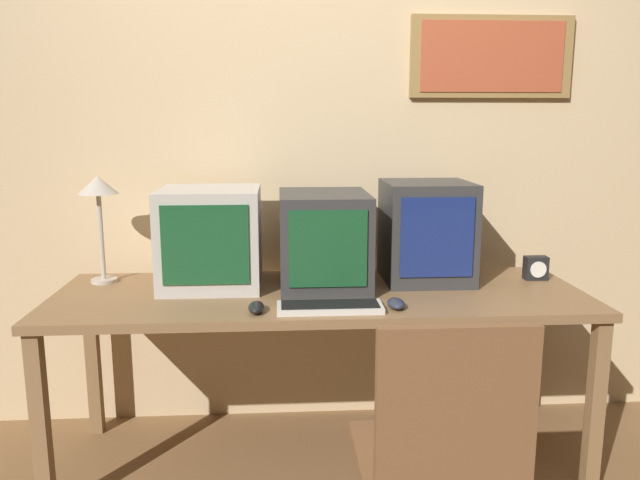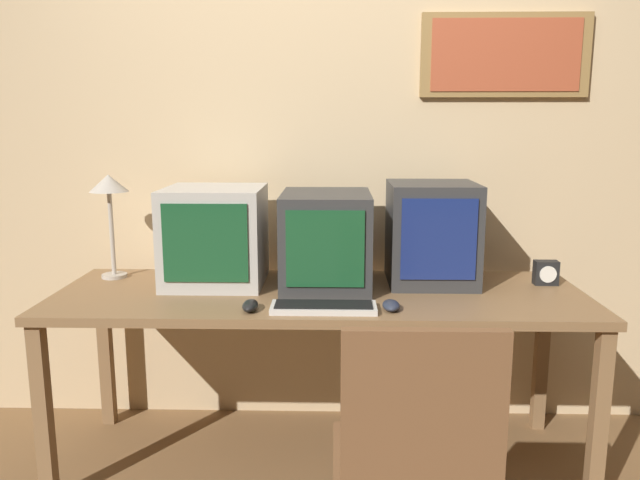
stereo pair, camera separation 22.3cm
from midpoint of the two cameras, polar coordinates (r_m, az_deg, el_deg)
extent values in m
cube|color=#D1B284|center=(2.97, -2.79, 7.91)|extent=(8.00, 0.05, 2.60)
cube|color=olive|center=(3.07, 13.36, 15.99)|extent=(0.76, 0.02, 0.37)
cube|color=#AD4C2D|center=(3.06, 13.43, 16.01)|extent=(0.67, 0.01, 0.32)
cube|color=olive|center=(2.58, -2.49, -5.15)|extent=(2.17, 0.75, 0.04)
cube|color=olive|center=(2.61, -26.54, -15.08)|extent=(0.06, 0.06, 0.72)
cube|color=olive|center=(2.65, 21.61, -14.28)|extent=(0.06, 0.06, 0.72)
cube|color=olive|center=(3.17, -22.00, -10.11)|extent=(0.06, 0.06, 0.72)
cube|color=olive|center=(3.20, 16.61, -9.54)|extent=(0.06, 0.06, 0.72)
cube|color=#B7B2A8|center=(2.69, -12.29, 0.22)|extent=(0.41, 0.42, 0.42)
cube|color=#194C28|center=(2.48, -13.01, -0.50)|extent=(0.34, 0.01, 0.32)
cube|color=#333333|center=(2.63, -2.08, 0.02)|extent=(0.37, 0.46, 0.40)
cube|color=#194C28|center=(2.40, -1.91, -0.85)|extent=(0.30, 0.01, 0.30)
cube|color=#333333|center=(2.74, 7.40, 0.77)|extent=(0.37, 0.38, 0.43)
cube|color=navy|center=(2.55, 8.23, 0.20)|extent=(0.30, 0.01, 0.33)
cube|color=beige|center=(2.32, -1.86, -6.22)|extent=(0.39, 0.14, 0.02)
cube|color=black|center=(2.32, -1.86, -5.92)|extent=(0.36, 0.11, 0.00)
ellipsoid|color=#282D3D|center=(2.36, 4.28, -5.84)|extent=(0.06, 0.11, 0.04)
ellipsoid|color=black|center=(2.32, -8.62, -6.14)|extent=(0.06, 0.12, 0.04)
cube|color=black|center=(2.88, 17.05, -2.49)|extent=(0.10, 0.05, 0.10)
cylinder|color=white|center=(2.85, 17.26, -2.62)|extent=(0.07, 0.01, 0.07)
cylinder|color=#B2A899|center=(2.92, -21.23, -3.48)|extent=(0.11, 0.11, 0.02)
cylinder|color=#B2A899|center=(2.88, -21.50, 0.37)|extent=(0.02, 0.02, 0.38)
cone|color=#B2A899|center=(2.85, -21.81, 4.68)|extent=(0.17, 0.17, 0.08)
cube|color=brown|center=(1.99, 6.96, -19.46)|extent=(0.46, 0.46, 0.04)
cube|color=brown|center=(1.69, 8.54, -15.49)|extent=(0.42, 0.04, 0.47)
camera|label=1|loc=(0.11, -92.53, -0.49)|focal=35.00mm
camera|label=2|loc=(0.11, 87.47, 0.49)|focal=35.00mm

